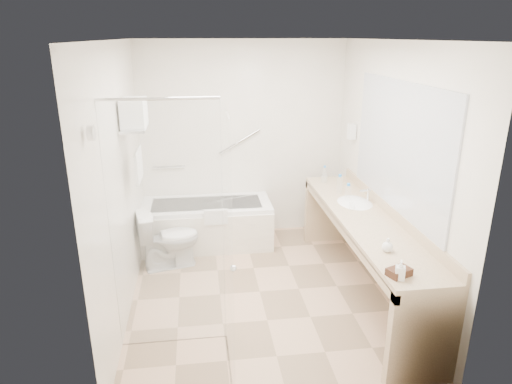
{
  "coord_description": "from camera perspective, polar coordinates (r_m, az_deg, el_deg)",
  "views": [
    {
      "loc": [
        -0.58,
        -4.12,
        2.54
      ],
      "look_at": [
        0.0,
        0.3,
        1.0
      ],
      "focal_mm": 32.0,
      "sensor_mm": 36.0,
      "label": 1
    }
  ],
  "objects": [
    {
      "name": "floor",
      "position": [
        4.88,
        0.47,
        -12.34
      ],
      "size": [
        3.2,
        3.2,
        0.0
      ],
      "primitive_type": "plane",
      "color": "tan",
      "rests_on": "ground"
    },
    {
      "name": "ceiling",
      "position": [
        4.16,
        0.57,
        18.49
      ],
      "size": [
        2.6,
        3.2,
        0.1
      ],
      "primitive_type": "cube",
      "color": "white",
      "rests_on": "wall_back"
    },
    {
      "name": "wall_back",
      "position": [
        5.9,
        -1.66,
        6.4
      ],
      "size": [
        2.6,
        0.1,
        2.5
      ],
      "primitive_type": "cube",
      "color": "silver",
      "rests_on": "ground"
    },
    {
      "name": "wall_front",
      "position": [
        2.89,
        4.97,
        -7.53
      ],
      "size": [
        2.6,
        0.1,
        2.5
      ],
      "primitive_type": "cube",
      "color": "silver",
      "rests_on": "ground"
    },
    {
      "name": "wall_left",
      "position": [
        4.38,
        -16.58,
        1.09
      ],
      "size": [
        0.1,
        3.2,
        2.5
      ],
      "primitive_type": "cube",
      "color": "silver",
      "rests_on": "ground"
    },
    {
      "name": "wall_right",
      "position": [
        4.71,
        16.38,
        2.37
      ],
      "size": [
        0.1,
        3.2,
        2.5
      ],
      "primitive_type": "cube",
      "color": "silver",
      "rests_on": "ground"
    },
    {
      "name": "bathtub",
      "position": [
        5.82,
        -6.11,
        -3.96
      ],
      "size": [
        1.6,
        0.73,
        0.59
      ],
      "color": "white",
      "rests_on": "floor"
    },
    {
      "name": "grab_bar_short",
      "position": [
        5.91,
        -10.8,
        3.1
      ],
      "size": [
        0.4,
        0.03,
        0.03
      ],
      "primitive_type": "cylinder",
      "rotation": [
        0.0,
        1.57,
        0.0
      ],
      "color": "silver",
      "rests_on": "wall_back"
    },
    {
      "name": "grab_bar_long",
      "position": [
        5.85,
        -2.11,
        6.3
      ],
      "size": [
        0.53,
        0.03,
        0.33
      ],
      "primitive_type": "cylinder",
      "rotation": [
        0.0,
        1.05,
        0.0
      ],
      "color": "silver",
      "rests_on": "wall_back"
    },
    {
      "name": "shower_enclosure",
      "position": [
        3.52,
        -7.63,
        -5.9
      ],
      "size": [
        0.96,
        0.91,
        2.11
      ],
      "color": "silver",
      "rests_on": "floor"
    },
    {
      "name": "towel_shelf",
      "position": [
        4.58,
        -14.93,
        8.52
      ],
      "size": [
        0.24,
        0.55,
        0.81
      ],
      "color": "silver",
      "rests_on": "wall_left"
    },
    {
      "name": "vanity_counter",
      "position": [
        4.69,
        13.31,
        -5.41
      ],
      "size": [
        0.55,
        2.7,
        0.95
      ],
      "color": "#CDB188",
      "rests_on": "floor"
    },
    {
      "name": "sink",
      "position": [
        4.98,
        12.21,
        -1.63
      ],
      "size": [
        0.4,
        0.52,
        0.14
      ],
      "primitive_type": "ellipsoid",
      "color": "white",
      "rests_on": "vanity_counter"
    },
    {
      "name": "faucet",
      "position": [
        4.99,
        13.87,
        -0.36
      ],
      "size": [
        0.03,
        0.03,
        0.14
      ],
      "primitive_type": "cylinder",
      "color": "silver",
      "rests_on": "vanity_counter"
    },
    {
      "name": "mirror",
      "position": [
        4.5,
        17.36,
        5.47
      ],
      "size": [
        0.02,
        2.0,
        1.2
      ],
      "primitive_type": "cube",
      "color": "#B5B9C2",
      "rests_on": "wall_right"
    },
    {
      "name": "hairdryer_unit",
      "position": [
        5.6,
        11.87,
        7.41
      ],
      "size": [
        0.08,
        0.1,
        0.18
      ],
      "primitive_type": "cube",
      "color": "silver",
      "rests_on": "wall_right"
    },
    {
      "name": "toilet",
      "position": [
        5.32,
        -10.84,
        -5.8
      ],
      "size": [
        0.76,
        0.53,
        0.68
      ],
      "primitive_type": "imported",
      "rotation": [
        0.0,
        0.0,
        1.8
      ],
      "color": "white",
      "rests_on": "floor"
    },
    {
      "name": "amenity_basket",
      "position": [
        3.59,
        17.45,
        -9.52
      ],
      "size": [
        0.2,
        0.17,
        0.06
      ],
      "primitive_type": "cube",
      "rotation": [
        0.0,
        0.0,
        0.38
      ],
      "color": "#402317",
      "rests_on": "vanity_counter"
    },
    {
      "name": "soap_bottle_a",
      "position": [
        3.54,
        17.53,
        -9.85
      ],
      "size": [
        0.12,
        0.17,
        0.07
      ],
      "primitive_type": "imported",
      "rotation": [
        0.0,
        0.0,
        -0.39
      ],
      "color": "silver",
      "rests_on": "vanity_counter"
    },
    {
      "name": "soap_bottle_b",
      "position": [
        3.92,
        16.11,
        -6.55
      ],
      "size": [
        0.1,
        0.12,
        0.09
      ],
      "primitive_type": "imported",
      "rotation": [
        0.0,
        0.0,
        0.03
      ],
      "color": "silver",
      "rests_on": "vanity_counter"
    },
    {
      "name": "water_bottle_left",
      "position": [
        4.93,
        11.42,
        -0.2
      ],
      "size": [
        0.07,
        0.07,
        0.21
      ],
      "rotation": [
        0.0,
        0.0,
        0.36
      ],
      "color": "silver",
      "rests_on": "vanity_counter"
    },
    {
      "name": "water_bottle_mid",
      "position": [
        5.21,
        10.4,
        0.93
      ],
      "size": [
        0.07,
        0.07,
        0.22
      ],
      "rotation": [
        0.0,
        0.0,
        -0.14
      ],
      "color": "silver",
      "rests_on": "vanity_counter"
    },
    {
      "name": "water_bottle_right",
      "position": [
        5.68,
        8.57,
        2.35
      ],
      "size": [
        0.05,
        0.05,
        0.17
      ],
      "rotation": [
        0.0,
        0.0,
        0.1
      ],
      "color": "silver",
      "rests_on": "vanity_counter"
    },
    {
      "name": "drinking_glass_near",
      "position": [
        5.56,
        8.53,
        1.69
      ],
      "size": [
        0.09,
        0.09,
        0.1
      ],
      "primitive_type": "cylinder",
      "rotation": [
        0.0,
        0.0,
        0.12
      ],
      "color": "silver",
      "rests_on": "vanity_counter"
    },
    {
      "name": "drinking_glass_far",
      "position": [
        4.74,
        11.9,
        -1.76
      ],
      "size": [
        0.07,
        0.07,
        0.08
      ],
      "primitive_type": "cylinder",
      "rotation": [
        0.0,
        0.0,
        0.21
      ],
      "color": "silver",
      "rests_on": "vanity_counter"
    }
  ]
}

